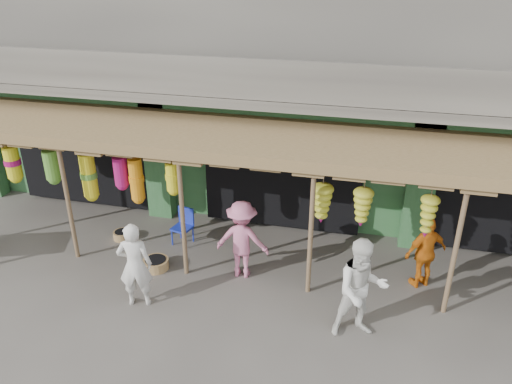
% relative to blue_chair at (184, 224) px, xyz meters
% --- Properties ---
extents(ground, '(80.00, 80.00, 0.00)m').
position_rel_blue_chair_xyz_m(ground, '(1.98, -0.94, -0.46)').
color(ground, '#514C47').
rests_on(ground, ground).
extents(building, '(16.40, 6.80, 7.00)m').
position_rel_blue_chair_xyz_m(building, '(1.98, 3.92, 2.91)').
color(building, gray).
rests_on(building, ground).
extents(awning, '(14.00, 2.70, 2.79)m').
position_rel_blue_chair_xyz_m(awning, '(1.84, -0.14, 2.12)').
color(awning, brown).
rests_on(awning, ground).
extents(blue_chair, '(0.47, 0.48, 0.83)m').
position_rel_blue_chair_xyz_m(blue_chair, '(0.00, 0.00, 0.00)').
color(blue_chair, '#1B2EB1').
rests_on(blue_chair, ground).
extents(basket_mid, '(0.72, 0.72, 0.21)m').
position_rel_blue_chair_xyz_m(basket_mid, '(-0.19, -1.14, -0.36)').
color(basket_mid, '#A08048').
rests_on(basket_mid, ground).
extents(basket_right, '(0.42, 0.42, 0.18)m').
position_rel_blue_chair_xyz_m(basket_right, '(-1.44, -0.23, -0.37)').
color(basket_right, olive).
rests_on(basket_right, ground).
extents(person_front, '(0.70, 0.55, 1.69)m').
position_rel_blue_chair_xyz_m(person_front, '(-0.02, -2.27, 0.38)').
color(person_front, silver).
rests_on(person_front, ground).
extents(person_right, '(1.07, 0.95, 1.84)m').
position_rel_blue_chair_xyz_m(person_right, '(3.98, -2.11, 0.46)').
color(person_right, silver).
rests_on(person_right, ground).
extents(person_vendor, '(0.94, 0.79, 1.50)m').
position_rel_blue_chair_xyz_m(person_vendor, '(5.11, -0.39, 0.29)').
color(person_vendor, orange).
rests_on(person_vendor, ground).
extents(person_shopper, '(1.08, 0.64, 1.64)m').
position_rel_blue_chair_xyz_m(person_shopper, '(1.61, -0.91, 0.36)').
color(person_shopper, '#D36F95').
rests_on(person_shopper, ground).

